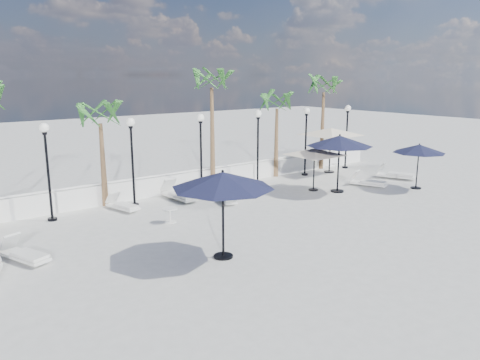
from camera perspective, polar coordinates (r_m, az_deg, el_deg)
ground at (r=17.78m, az=6.84°, el=-5.79°), size 100.00×100.00×0.00m
balustrade at (r=23.39m, az=-6.03°, el=-0.07°), size 26.00×0.30×1.01m
lamppost_1 at (r=19.38m, az=-22.49°, el=2.47°), size 0.36×0.36×3.84m
lamppost_2 at (r=20.54m, az=-13.05°, el=3.64°), size 0.36×0.36×3.84m
lamppost_3 at (r=22.19m, az=-4.80°, el=4.58°), size 0.36×0.36×3.84m
lamppost_4 at (r=24.25m, az=2.20°, el=5.30°), size 0.36×0.36×3.84m
lamppost_5 at (r=26.60m, az=8.05°, el=5.84°), size 0.36×0.36×3.84m
lamppost_6 at (r=29.19m, az=12.91°, el=6.25°), size 0.36×0.36×3.84m
palm_1 at (r=20.74m, az=-16.68°, el=7.04°), size 2.60×2.60×4.70m
palm_2 at (r=23.31m, az=-3.48°, el=11.46°), size 2.60×2.60×6.10m
palm_3 at (r=26.01m, az=4.53°, el=9.00°), size 2.60×2.60×4.90m
palm_4 at (r=28.58m, az=10.18°, el=10.73°), size 2.60×2.60×5.70m
lounger_0 at (r=16.01m, az=-24.79°, el=-8.17°), size 1.18×1.89×0.68m
lounger_2 at (r=20.49m, az=-14.15°, el=-2.97°), size 0.95×1.76×0.63m
lounger_3 at (r=21.11m, az=-1.81°, el=-2.12°), size 0.99×1.78×0.64m
lounger_4 at (r=21.66m, az=-7.49°, el=-1.69°), size 0.86×2.17×0.79m
lounger_5 at (r=24.93m, az=15.33°, el=-0.22°), size 1.25×1.93×0.69m
lounger_6 at (r=27.18m, az=18.41°, el=0.69°), size 1.45×2.14×0.77m
side_table_1 at (r=18.38m, az=-8.50°, el=-4.09°), size 0.59×0.59×0.57m
side_table_2 at (r=28.39m, az=11.56°, el=1.59°), size 0.45×0.45×0.44m
parasol_navy_left at (r=14.19m, az=-2.12°, el=-0.08°), size 3.18×3.18×2.81m
parasol_navy_mid at (r=22.99m, az=12.04°, el=4.65°), size 3.18×3.18×2.85m
parasol_navy_right at (r=24.87m, az=20.99°, el=3.55°), size 2.56×2.56×2.30m
parasol_cream_sq_a at (r=23.12m, az=9.10°, el=3.80°), size 4.61×4.61×2.27m
parasol_cream_sq_b at (r=27.64m, az=11.03°, el=6.21°), size 5.61×5.61×2.81m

